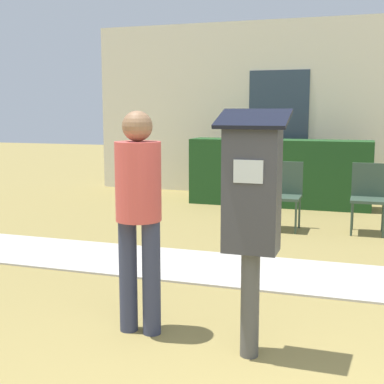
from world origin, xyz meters
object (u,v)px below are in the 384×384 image
Objects in this scene: outdoor_chair_middle at (369,192)px; parking_meter at (252,202)px; person_standing at (139,205)px; outdoor_chair_left at (285,190)px.

parking_meter is at bearing -92.81° from outdoor_chair_middle.
person_standing is 3.77m from outdoor_chair_left.
outdoor_chair_left is at bearing 121.63° from person_standing.
parking_meter is 4.07m from outdoor_chair_middle.
outdoor_chair_middle is (1.06, 0.12, 0.00)m from outdoor_chair_left.
outdoor_chair_middle is (0.72, 3.97, -0.49)m from parking_meter.
parking_meter is 3.90m from outdoor_chair_left.
outdoor_chair_left is 1.00× the size of outdoor_chair_middle.
parking_meter is 1.01× the size of person_standing.
person_standing reaches higher than outdoor_chair_left.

